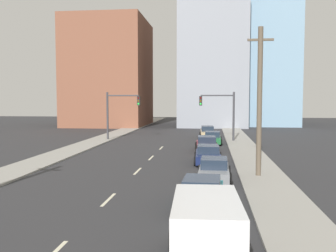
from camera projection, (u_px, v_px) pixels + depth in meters
The scene contains 19 objects.
sidewalk_left at pixel (113, 135), 51.12m from camera, with size 3.00×95.11×0.12m.
sidewalk_right at pixel (236, 136), 49.23m from camera, with size 3.00×95.11×0.12m.
lane_stripe_at_15m at pixel (108, 200), 18.41m from camera, with size 0.16×2.40×0.01m, color beige.
lane_stripe_at_23m at pixel (138, 171), 25.67m from camera, with size 0.16×2.40×0.01m, color beige.
lane_stripe_at_29m at pixel (151, 158), 31.51m from camera, with size 0.16×2.40×0.01m, color beige.
lane_stripe_at_35m at pixel (161, 148), 37.84m from camera, with size 0.16×2.40×0.01m, color beige.
building_brick_left at pixel (109, 73), 69.97m from camera, with size 14.00×16.00×19.54m.
building_office_center at pixel (213, 64), 71.61m from camera, with size 12.00×20.00×23.43m.
building_glass_right at pixel (258, 44), 74.24m from camera, with size 13.00×20.00×31.90m.
traffic_signal_left at pixel (117, 109), 44.82m from camera, with size 4.11×0.35×5.77m.
traffic_signal_right at pixel (223, 109), 43.38m from camera, with size 4.11×0.35×5.77m.
utility_pole_right_mid at pixel (259, 101), 23.37m from camera, with size 1.60×0.32×9.40m.
box_truck_brown at pixel (206, 242), 10.17m from camera, with size 2.48×5.62×2.28m.
sedan_teal at pixel (202, 194), 17.09m from camera, with size 2.30×4.59×1.35m.
sedan_gray at pixel (214, 170), 22.65m from camera, with size 2.13×4.36×1.39m.
sedan_navy at pixel (208, 155), 28.91m from camera, with size 2.24×4.60×1.39m.
sedan_maroon at pixel (207, 144), 35.42m from camera, with size 2.35×4.85×1.44m.
sedan_green at pixel (212, 138), 41.35m from camera, with size 2.09×4.44×1.37m.
sedan_tan at pixel (207, 132), 47.92m from camera, with size 2.17×4.86×1.50m.
Camera 1 is at (4.98, -2.16, 4.94)m, focal length 40.00 mm.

